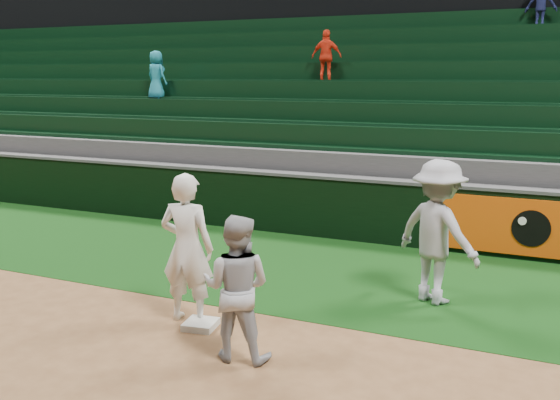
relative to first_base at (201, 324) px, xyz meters
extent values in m
plane|color=brown|center=(0.31, -0.16, -0.04)|extent=(70.00, 70.00, 0.00)
cube|color=black|center=(0.31, 2.84, -0.04)|extent=(36.00, 4.20, 0.01)
cube|color=silver|center=(0.00, 0.00, 0.00)|extent=(0.45, 0.45, 0.09)
imported|color=silver|center=(-0.27, 0.16, 0.95)|extent=(0.77, 0.56, 1.98)
imported|color=#A5A7B0|center=(0.83, -0.56, 0.80)|extent=(0.90, 0.75, 1.68)
imported|color=#9E9FAB|center=(2.57, 2.18, 0.99)|extent=(1.52, 1.28, 2.04)
cube|color=black|center=(0.31, 5.04, 0.56)|extent=(36.00, 0.35, 1.20)
cube|color=#D84C0A|center=(3.31, 4.85, 0.56)|extent=(2.60, 0.05, 1.00)
cylinder|color=black|center=(3.71, 4.82, 0.56)|extent=(0.64, 0.02, 0.64)
cylinder|color=white|center=(3.56, 4.80, 0.68)|extent=(0.14, 0.02, 0.14)
cube|color=#424244|center=(0.31, 5.04, 1.18)|extent=(36.00, 0.40, 0.06)
cube|color=#39393C|center=(0.31, 5.76, 0.78)|extent=(36.00, 0.85, 1.65)
cube|color=black|center=(0.31, 6.02, 1.86)|extent=(36.00, 0.14, 0.50)
cube|color=black|center=(0.31, 5.85, 1.65)|extent=(36.00, 0.45, 0.08)
cube|color=#39393C|center=(0.31, 6.61, 1.01)|extent=(36.00, 0.85, 2.10)
cube|color=black|center=(0.31, 6.87, 2.31)|extent=(36.00, 0.14, 0.50)
cube|color=black|center=(0.31, 6.70, 2.10)|extent=(36.00, 0.45, 0.08)
cube|color=#39393C|center=(0.31, 7.46, 1.23)|extent=(36.00, 0.85, 2.55)
cube|color=black|center=(0.31, 7.72, 2.76)|extent=(36.00, 0.14, 0.50)
cube|color=black|center=(0.31, 7.55, 2.55)|extent=(36.00, 0.45, 0.08)
cube|color=#39393C|center=(0.31, 8.31, 1.46)|extent=(36.00, 0.85, 3.00)
cube|color=black|center=(0.31, 8.57, 3.21)|extent=(36.00, 0.14, 0.50)
cube|color=black|center=(0.31, 8.40, 3.00)|extent=(36.00, 0.45, 0.08)
cube|color=#39393C|center=(0.31, 9.16, 1.68)|extent=(36.00, 0.85, 3.45)
cube|color=black|center=(0.31, 9.42, 3.66)|extent=(36.00, 0.14, 0.50)
cube|color=black|center=(0.31, 9.25, 3.45)|extent=(36.00, 0.45, 0.08)
cube|color=#39393C|center=(0.31, 10.01, 1.91)|extent=(36.00, 0.85, 3.90)
cube|color=black|center=(0.31, 10.27, 4.11)|extent=(36.00, 0.14, 0.50)
cube|color=black|center=(0.31, 10.10, 3.90)|extent=(36.00, 0.45, 0.08)
cube|color=#39393C|center=(0.31, 10.86, 2.13)|extent=(36.00, 0.85, 4.35)
cube|color=black|center=(0.31, 11.12, 4.56)|extent=(36.00, 0.14, 0.50)
cube|color=black|center=(0.31, 10.95, 4.35)|extent=(36.00, 0.45, 0.08)
imported|color=#19748C|center=(-5.75, 7.42, 3.14)|extent=(0.70, 0.55, 1.27)
imported|color=red|center=(-1.33, 8.27, 3.59)|extent=(0.77, 0.37, 1.28)
imported|color=#101537|center=(3.36, 10.82, 4.89)|extent=(0.79, 0.50, 1.17)
camera|label=1|loc=(4.01, -6.46, 3.15)|focal=40.00mm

